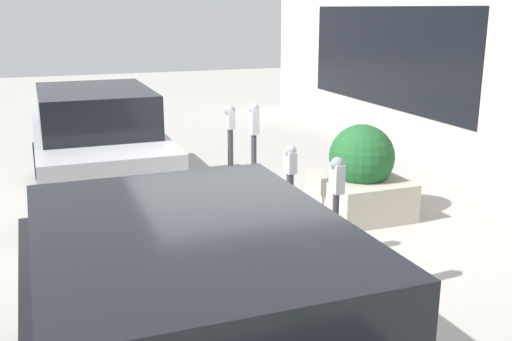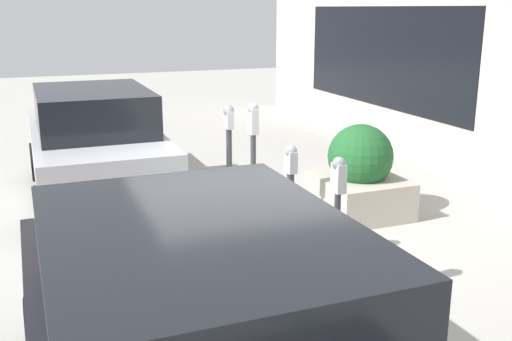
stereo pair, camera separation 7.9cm
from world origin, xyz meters
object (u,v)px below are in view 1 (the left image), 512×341
Objects in this scene: parking_meter_nearest at (336,205)px; planter_box at (361,177)px; parking_meter_fourth at (230,141)px; parked_car_middle at (97,143)px; parking_meter_second at (290,192)px; parking_meter_middle at (254,147)px.

parking_meter_nearest is 1.16× the size of planter_box.
parked_car_middle is at bearing 56.95° from parking_meter_fourth.
parking_meter_second is 1.18m from parking_meter_middle.
parking_meter_nearest is 0.35× the size of parked_car_middle.
parked_car_middle is at bearing 21.91° from parking_meter_nearest.
parking_meter_nearest is at bearing -158.30° from parked_car_middle.
parking_meter_nearest is 0.89× the size of parking_meter_middle.
parking_meter_second is at bearing 178.99° from parking_meter_fourth.
parking_meter_middle is 1.31× the size of planter_box.
parking_meter_fourth is at bearing -123.25° from parked_car_middle.
parking_meter_middle is 0.39× the size of parked_car_middle.
parking_meter_middle is 0.98m from parking_meter_fourth.
parking_meter_second is at bearing 178.99° from parking_meter_middle.
parking_meter_middle is at bearing 92.10° from planter_box.
parking_meter_middle is at bearing -1.01° from parking_meter_second.
parking_meter_fourth is 1.17× the size of planter_box.
parked_car_middle is (1.10, 1.68, -0.12)m from parking_meter_fourth.
parked_car_middle is (3.22, 1.65, -0.01)m from parking_meter_second.
parked_car_middle is at bearing 38.85° from parking_meter_middle.
parked_car_middle is (2.07, 1.67, -0.24)m from parking_meter_middle.
parking_meter_second is 3.62m from parked_car_middle.
parked_car_middle is at bearing 58.02° from planter_box.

